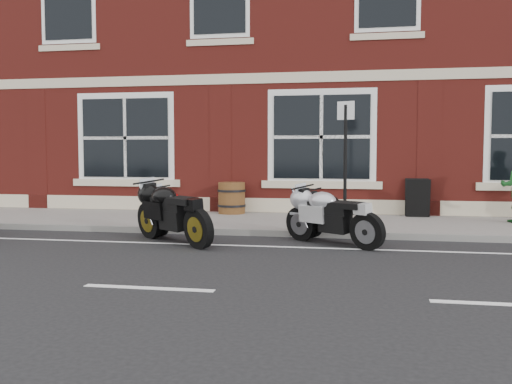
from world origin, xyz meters
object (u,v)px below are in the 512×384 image
at_px(moto_sport_red, 178,212).
at_px(moto_naked_black, 336,215).
at_px(a_board_sign, 417,198).
at_px(parking_sign, 345,156).
at_px(moto_sport_black, 173,211).
at_px(moto_sport_silver, 332,214).
at_px(barrel_planter, 232,198).

bearing_deg(moto_sport_red, moto_naked_black, -44.03).
height_order(a_board_sign, parking_sign, parking_sign).
distance_m(moto_naked_black, a_board_sign, 3.66).
xyz_separation_m(moto_sport_red, moto_naked_black, (2.85, 0.34, -0.02)).
bearing_deg(a_board_sign, parking_sign, -119.86).
bearing_deg(moto_sport_black, moto_sport_silver, -45.67).
distance_m(moto_sport_silver, parking_sign, 1.51).
relative_size(moto_sport_silver, parking_sign, 0.72).
relative_size(moto_sport_silver, moto_naked_black, 1.14).
bearing_deg(moto_sport_red, moto_sport_silver, -51.72).
xyz_separation_m(moto_naked_black, parking_sign, (0.13, 0.73, 1.05)).
bearing_deg(moto_sport_red, a_board_sign, -12.80).
distance_m(a_board_sign, barrel_planter, 4.36).
height_order(moto_sport_red, moto_naked_black, moto_sport_red).
bearing_deg(moto_sport_silver, moto_naked_black, 27.11).
height_order(moto_naked_black, barrel_planter, barrel_planter).
height_order(barrel_planter, parking_sign, parking_sign).
distance_m(moto_sport_black, parking_sign, 3.42).
bearing_deg(moto_naked_black, barrel_planter, 79.06).
height_order(moto_naked_black, parking_sign, parking_sign).
bearing_deg(parking_sign, barrel_planter, 162.00).
distance_m(moto_sport_black, barrel_planter, 3.85).
xyz_separation_m(a_board_sign, barrel_planter, (-4.36, -0.07, -0.06)).
xyz_separation_m(moto_naked_black, a_board_sign, (1.71, 3.23, 0.07)).
relative_size(moto_sport_silver, barrel_planter, 2.32).
distance_m(moto_sport_red, moto_sport_silver, 2.80).
height_order(moto_sport_silver, a_board_sign, a_board_sign).
xyz_separation_m(moto_sport_silver, parking_sign, (0.19, 1.11, 1.00)).
relative_size(moto_sport_black, moto_sport_silver, 1.04).
bearing_deg(moto_sport_red, parking_sign, -31.09).
bearing_deg(barrel_planter, moto_sport_black, -92.67).
bearing_deg(moto_naked_black, moto_sport_black, 142.66).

